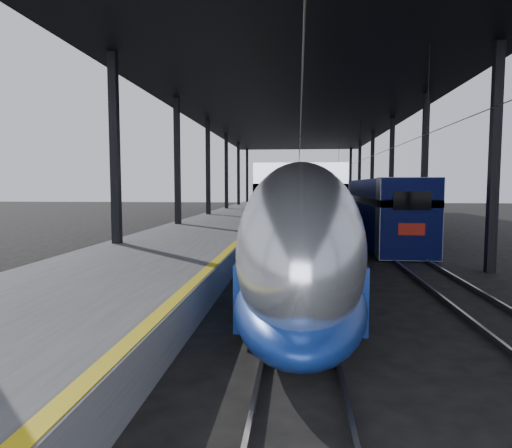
# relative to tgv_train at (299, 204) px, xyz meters

# --- Properties ---
(ground) EXTENTS (160.00, 160.00, 0.00)m
(ground) POSITION_rel_tgv_train_xyz_m (-2.00, -24.17, -1.94)
(ground) COLOR black
(ground) RESTS_ON ground
(platform) EXTENTS (6.00, 80.00, 1.00)m
(platform) POSITION_rel_tgv_train_xyz_m (-5.50, -4.17, -1.44)
(platform) COLOR #4C4C4F
(platform) RESTS_ON ground
(yellow_strip) EXTENTS (0.30, 80.00, 0.01)m
(yellow_strip) POSITION_rel_tgv_train_xyz_m (-2.70, -4.17, -0.93)
(yellow_strip) COLOR yellow
(yellow_strip) RESTS_ON platform
(rails) EXTENTS (6.52, 80.00, 0.16)m
(rails) POSITION_rel_tgv_train_xyz_m (2.50, -4.17, -1.86)
(rails) COLOR slate
(rails) RESTS_ON ground
(canopy) EXTENTS (18.00, 75.00, 9.47)m
(canopy) POSITION_rel_tgv_train_xyz_m (-0.10, -4.17, 7.18)
(canopy) COLOR black
(canopy) RESTS_ON ground
(tgv_train) EXTENTS (2.89, 65.20, 4.14)m
(tgv_train) POSITION_rel_tgv_train_xyz_m (0.00, 0.00, 0.00)
(tgv_train) COLOR silver
(tgv_train) RESTS_ON ground
(second_train) EXTENTS (2.79, 56.05, 3.84)m
(second_train) POSITION_rel_tgv_train_xyz_m (5.00, 10.18, 0.01)
(second_train) COLOR navy
(second_train) RESTS_ON ground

